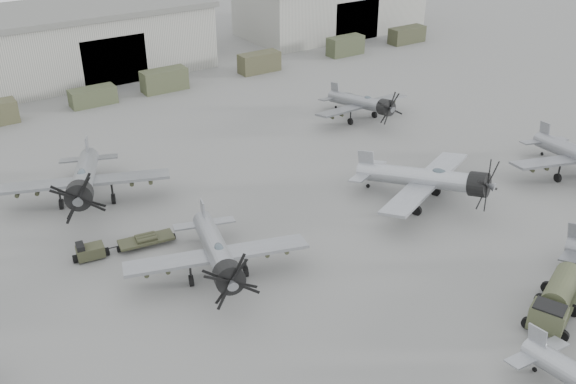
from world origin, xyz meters
name	(u,v)px	position (x,y,z in m)	size (l,w,h in m)	color
ground	(435,329)	(0.00, 0.00, 0.00)	(220.00, 220.00, 0.00)	slate
hangar_center	(95,38)	(0.00, 61.96, 4.37)	(29.00, 14.80, 8.70)	#AAA99F
hangar_right	(330,4)	(38.00, 61.96, 4.37)	(29.00, 14.80, 8.70)	#AAA99F
support_truck_3	(93,96)	(-4.76, 50.00, 0.99)	(5.19, 2.20, 1.98)	#40472E
support_truck_4	(164,80)	(4.12, 50.00, 1.32)	(5.54, 2.20, 2.64)	#40462D
support_truck_5	(259,62)	(17.56, 50.00, 1.27)	(5.52, 2.20, 2.54)	#41402A
support_truck_6	(345,46)	(31.87, 50.00, 1.32)	(5.35, 2.20, 2.63)	#3B422B
support_truck_7	(407,35)	(43.64, 50.00, 1.18)	(5.83, 2.20, 2.36)	#373925
aircraft_mid_1	(218,253)	(-8.78, 11.70, 2.28)	(12.55, 11.30, 5.02)	gray
aircraft_mid_2	(431,179)	(10.68, 11.60, 2.39)	(12.91, 11.68, 5.25)	#9EA1A7
aircraft_far_0	(84,179)	(-12.97, 26.89, 2.51)	(13.63, 12.31, 5.51)	gray
aircraft_far_1	(364,103)	(17.96, 28.92, 2.06)	(11.25, 10.12, 4.52)	gray
fuel_tanker	(557,298)	(7.21, -3.18, 1.37)	(6.50, 4.41, 2.39)	#42472E
tug_trailer	(112,247)	(-13.68, 19.04, 0.53)	(7.15, 2.30, 1.42)	#373825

